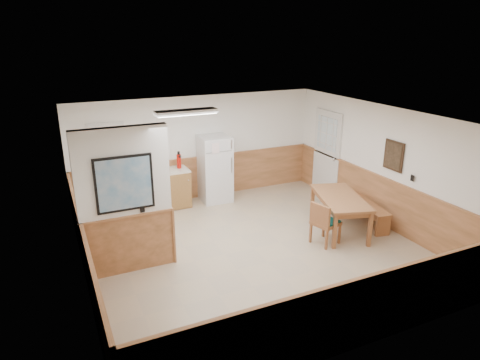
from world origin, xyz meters
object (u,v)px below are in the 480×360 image
fire_extinguisher (179,161)px  soap_bottle (112,172)px  dining_chair (323,221)px  dining_table (340,201)px  refrigerator (215,169)px  dining_bench (366,207)px

fire_extinguisher → soap_bottle: 1.52m
soap_bottle → fire_extinguisher: bearing=1.3°
dining_chair → dining_table: bearing=13.5°
refrigerator → dining_table: refrigerator is taller
refrigerator → dining_bench: refrigerator is taller
refrigerator → soap_bottle: size_ratio=7.22×
fire_extinguisher → refrigerator: bearing=11.0°
refrigerator → fire_extinguisher: size_ratio=3.97×
dining_table → refrigerator: bearing=139.8°
dining_bench → fire_extinguisher: (-3.30, 2.65, 0.74)m
dining_table → dining_bench: size_ratio=1.18×
dining_bench → fire_extinguisher: bearing=152.2°
fire_extinguisher → soap_bottle: (-1.51, -0.03, -0.07)m
refrigerator → fire_extinguisher: refrigerator is taller
dining_chair → fire_extinguisher: bearing=105.1°
refrigerator → dining_table: (1.66, -2.67, -0.14)m
refrigerator → dining_table: bearing=-56.1°
dining_table → fire_extinguisher: (-2.52, 2.74, 0.42)m
dining_table → soap_bottle: (-4.03, 2.71, 0.36)m
soap_bottle → dining_chair: bearing=-42.4°
fire_extinguisher → soap_bottle: fire_extinguisher is taller
refrigerator → fire_extinguisher: bearing=176.6°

